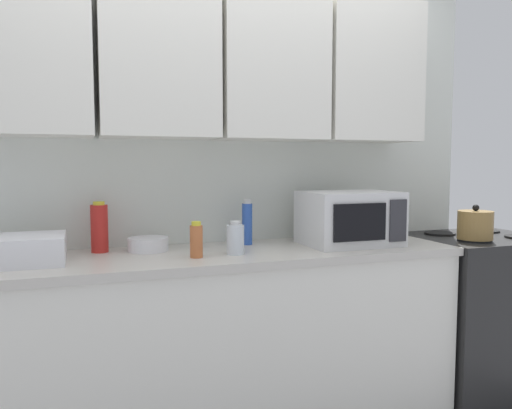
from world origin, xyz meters
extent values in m
cube|color=silver|center=(0.00, 0.03, 1.30)|extent=(3.21, 0.06, 2.60)
cube|color=white|center=(-0.87, -0.15, 1.83)|extent=(0.55, 0.33, 0.75)
cube|color=white|center=(-0.29, -0.15, 1.83)|extent=(0.55, 0.33, 0.75)
cube|color=white|center=(0.29, -0.15, 1.83)|extent=(0.55, 0.33, 0.75)
cube|color=white|center=(0.87, -0.15, 1.83)|extent=(0.55, 0.33, 0.75)
cube|color=white|center=(0.00, -0.30, 0.43)|extent=(2.31, 0.60, 0.86)
cube|color=beige|center=(0.00, -0.30, 0.88)|extent=(2.34, 0.63, 0.04)
cube|color=black|center=(1.55, -0.32, 0.45)|extent=(0.76, 0.64, 0.90)
cylinder|color=black|center=(1.38, -0.46, 0.91)|extent=(0.18, 0.18, 0.01)
cylinder|color=black|center=(1.38, -0.18, 0.91)|extent=(0.18, 0.18, 0.01)
cylinder|color=black|center=(1.72, -0.18, 0.91)|extent=(0.18, 0.18, 0.01)
cylinder|color=olive|center=(1.38, -0.46, 0.99)|extent=(0.19, 0.19, 0.16)
sphere|color=black|center=(1.38, -0.46, 1.09)|extent=(0.04, 0.04, 0.04)
cube|color=silver|center=(0.68, -0.32, 1.04)|extent=(0.48, 0.36, 0.28)
cube|color=black|center=(0.63, -0.50, 1.04)|extent=(0.29, 0.01, 0.18)
cube|color=#2D2D33|center=(0.85, -0.50, 1.04)|extent=(0.10, 0.01, 0.21)
cube|color=silver|center=(-0.91, -0.30, 0.96)|extent=(0.38, 0.30, 0.12)
cylinder|color=#BC6638|center=(-0.16, -0.41, 0.97)|extent=(0.06, 0.06, 0.15)
cylinder|color=yellow|center=(-0.16, -0.41, 1.06)|extent=(0.04, 0.04, 0.02)
cylinder|color=silver|center=(0.03, -0.39, 0.97)|extent=(0.08, 0.08, 0.14)
cylinder|color=silver|center=(0.03, -0.39, 1.05)|extent=(0.05, 0.05, 0.02)
cylinder|color=#2D56B7|center=(0.17, -0.14, 1.01)|extent=(0.05, 0.05, 0.22)
cylinder|color=silver|center=(0.17, -0.14, 1.13)|extent=(0.04, 0.04, 0.02)
cylinder|color=red|center=(-0.57, -0.12, 1.01)|extent=(0.08, 0.08, 0.23)
cylinder|color=yellow|center=(-0.57, -0.12, 1.14)|extent=(0.05, 0.05, 0.02)
cylinder|color=silver|center=(-0.35, -0.16, 0.93)|extent=(0.20, 0.20, 0.07)
camera|label=1|loc=(-0.65, -2.60, 1.33)|focal=34.69mm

